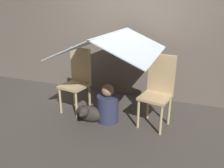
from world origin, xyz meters
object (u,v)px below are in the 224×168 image
at_px(person_front, 108,106).
at_px(chair_right, 158,89).
at_px(chair_left, 77,79).
at_px(dog, 88,113).

bearing_deg(person_front, chair_right, 14.46).
xyz_separation_m(chair_right, person_front, (-0.67, -0.17, -0.30)).
xyz_separation_m(chair_left, person_front, (0.58, -0.17, -0.30)).
distance_m(chair_left, chair_right, 1.25).
relative_size(person_front, dog, 1.35).
height_order(chair_left, person_front, chair_left).
bearing_deg(dog, chair_left, 137.04).
bearing_deg(chair_left, person_front, -6.13).
bearing_deg(chair_right, dog, -150.19).
bearing_deg(dog, chair_right, 18.14).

